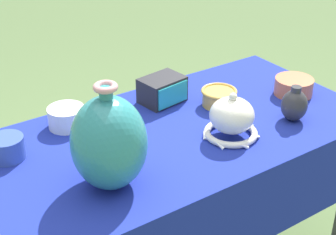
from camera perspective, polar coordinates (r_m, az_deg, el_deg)
display_table at (r=1.75m, az=1.29°, el=-3.75°), size 1.34×0.68×0.73m
vase_tall_bulbous at (r=1.39m, az=-6.56°, el=-2.77°), size 0.21×0.21×0.31m
vase_dome_bell at (r=1.67m, az=7.06°, el=-0.18°), size 0.19×0.19×0.16m
mosaic_tile_box at (r=1.88m, az=-0.61°, el=3.08°), size 0.17×0.14×0.09m
jar_round_charcoal at (r=1.80m, az=13.81°, el=1.36°), size 0.09×0.09×0.13m
pot_squat_cobalt at (r=1.63m, az=-17.41°, el=-3.23°), size 0.11×0.11×0.07m
pot_squat_porcelain at (r=1.75m, az=-11.18°, el=0.03°), size 0.12×0.12×0.07m
pot_squat_terracotta at (r=2.00m, az=13.76°, el=3.37°), size 0.14×0.14×0.06m
cup_wide_ochre at (r=1.87m, az=5.66°, el=2.31°), size 0.13×0.13×0.06m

